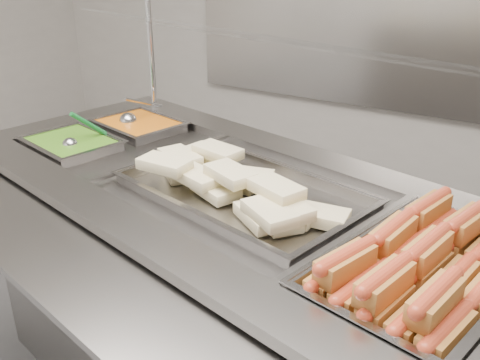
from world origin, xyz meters
The scene contains 12 objects.
back_panel centered at (0.00, 2.45, 1.20)m, with size 3.00×0.04×1.20m, color #9E9A94.
steam_counter centered at (0.08, 0.28, 0.47)m, with size 2.11×1.28×0.94m.
tray_rail centered at (-0.04, -0.24, 0.89)m, with size 1.89×0.78×0.05m.
sneeze_guard centered at (0.13, 0.50, 1.32)m, with size 1.75×0.68×0.46m.
pan_hotdogs centered at (0.72, 0.14, 0.89)m, with size 0.47×0.64×0.10m.
pan_wraps centered at (0.14, 0.27, 0.91)m, with size 0.79×0.57×0.07m.
pan_beans centered at (-0.54, 0.58, 0.90)m, with size 0.36×0.31×0.10m.
pan_peas centered at (-0.61, 0.28, 0.90)m, with size 0.36×0.31×0.10m.
hotdogs_in_buns centered at (0.71, 0.13, 0.94)m, with size 0.42×0.59×0.12m.
tortilla_wraps centered at (0.12, 0.25, 0.96)m, with size 0.70×0.41×0.10m.
ladle centered at (-0.59, 0.57, 0.95)m, with size 0.08×0.21×0.14m.
serving_spoon centered at (-0.58, 0.27, 0.95)m, with size 0.07×0.18×0.15m.
Camera 1 is at (0.89, -0.97, 1.61)m, focal length 40.00 mm.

